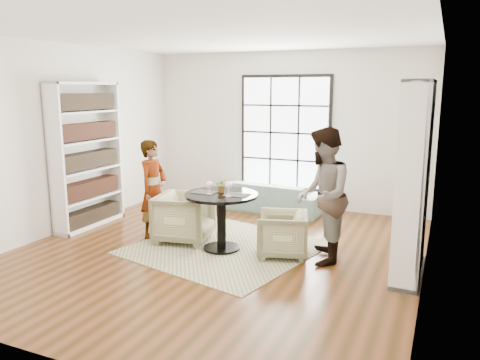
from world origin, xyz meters
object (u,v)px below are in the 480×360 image
at_px(flower_centerpiece, 222,186).
at_px(pedestal_table, 221,209).
at_px(person_right, 323,196).
at_px(sofa, 272,197).
at_px(wine_glass_left, 209,185).
at_px(armchair_left, 185,217).
at_px(wine_glass_right, 229,186).
at_px(armchair_right, 282,234).
at_px(person_left, 153,189).

bearing_deg(flower_centerpiece, pedestal_table, -72.17).
height_order(person_right, flower_centerpiece, person_right).
height_order(sofa, wine_glass_left, wine_glass_left).
height_order(armchair_left, wine_glass_left, wine_glass_left).
relative_size(pedestal_table, wine_glass_right, 4.88).
xyz_separation_m(sofa, armchair_right, (0.96, -2.22, 0.03)).
distance_m(wine_glass_right, flower_centerpiece, 0.28).
bearing_deg(person_right, armchair_right, -102.73).
xyz_separation_m(armchair_left, person_left, (-0.55, 0.00, 0.39)).
bearing_deg(person_left, armchair_right, -89.34).
relative_size(armchair_left, wine_glass_left, 4.22).
relative_size(sofa, armchair_left, 2.35).
bearing_deg(person_right, flower_centerpiece, -100.30).
bearing_deg(person_right, person_left, -102.84).
bearing_deg(person_right, armchair_left, -102.87).
height_order(wine_glass_left, wine_glass_right, wine_glass_right).
relative_size(pedestal_table, armchair_right, 1.53).
height_order(wine_glass_left, flower_centerpiece, flower_centerpiece).
relative_size(pedestal_table, sofa, 0.55).
xyz_separation_m(armchair_right, flower_centerpiece, (-0.90, -0.06, 0.62)).
bearing_deg(wine_glass_right, person_right, 11.37).
bearing_deg(sofa, wine_glass_right, 100.25).
xyz_separation_m(pedestal_table, armchair_right, (0.88, 0.12, -0.29)).
xyz_separation_m(sofa, person_left, (-1.15, -2.22, 0.48)).
distance_m(sofa, wine_glass_left, 2.57).
height_order(armchair_left, armchair_right, armchair_left).
bearing_deg(person_left, wine_glass_right, -99.48).
xyz_separation_m(sofa, wine_glass_right, (0.26, -2.48, 0.71)).
distance_m(armchair_left, flower_centerpiece, 0.88).
height_order(pedestal_table, flower_centerpiece, flower_centerpiece).
bearing_deg(wine_glass_left, person_right, 8.98).
height_order(sofa, wine_glass_right, wine_glass_right).
bearing_deg(wine_glass_left, person_left, 167.31).
xyz_separation_m(person_left, person_right, (2.67, -0.01, 0.14)).
xyz_separation_m(armchair_right, wine_glass_left, (-1.00, -0.25, 0.66)).
height_order(pedestal_table, wine_glass_right, wine_glass_right).
xyz_separation_m(person_right, flower_centerpiece, (-1.45, -0.06, 0.03)).
distance_m(wine_glass_left, flower_centerpiece, 0.22).
bearing_deg(person_right, wine_glass_left, -93.75).
height_order(armchair_left, person_left, person_left).
height_order(person_right, wine_glass_right, person_right).
height_order(sofa, armchair_right, armchair_right).
relative_size(pedestal_table, wine_glass_left, 5.43).
distance_m(person_right, flower_centerpiece, 1.45).
bearing_deg(wine_glass_left, armchair_right, 13.75).
relative_size(person_right, flower_centerpiece, 9.23).
height_order(armchair_right, person_left, person_left).
bearing_deg(wine_glass_left, flower_centerpiece, 59.86).
relative_size(wine_glass_left, flower_centerpiece, 0.98).
bearing_deg(armchair_left, pedestal_table, -111.48).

